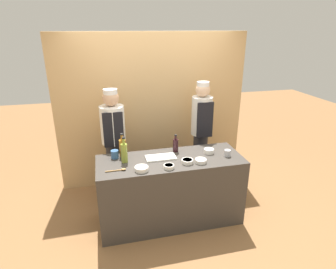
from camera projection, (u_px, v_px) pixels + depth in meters
ground_plane at (170, 218)px, 3.85m from camera, size 14.00×14.00×0.00m
cabinet_wall at (152, 110)px, 4.52m from camera, size 2.99×0.18×2.40m
counter at (170, 190)px, 3.69m from camera, size 1.84×0.68×0.90m
sauce_bowl_brown at (169, 166)px, 3.29m from camera, size 0.12×0.12×0.05m
sauce_bowl_white at (209, 151)px, 3.68m from camera, size 0.13×0.13×0.06m
sauce_bowl_yellow at (187, 161)px, 3.41m from camera, size 0.14×0.14×0.05m
sauce_bowl_orange at (201, 161)px, 3.42m from camera, size 0.14×0.14×0.05m
sauce_bowl_green at (142, 168)px, 3.23m from camera, size 0.16×0.16×0.05m
cutting_board at (161, 157)px, 3.55m from camera, size 0.38×0.19×0.02m
bottle_wine at (176, 145)px, 3.71m from camera, size 0.07×0.07×0.24m
bottle_amber at (123, 148)px, 3.55m from camera, size 0.09×0.09×0.31m
bottle_oil at (124, 152)px, 3.40m from camera, size 0.08×0.08×0.33m
cup_steel at (227, 153)px, 3.59m from camera, size 0.08×0.08×0.08m
cup_blue at (115, 154)px, 3.54m from camera, size 0.10×0.10×0.10m
wooden_spoon at (118, 170)px, 3.23m from camera, size 0.24×0.04×0.02m
chef_left at (114, 141)px, 4.03m from camera, size 0.34×0.34×1.68m
chef_right at (201, 132)px, 4.30m from camera, size 0.31×0.31×1.72m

